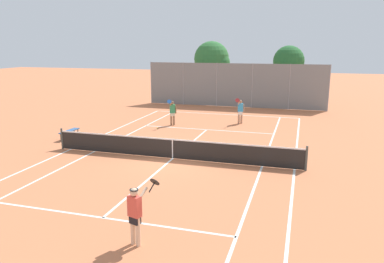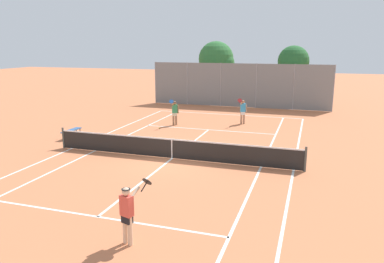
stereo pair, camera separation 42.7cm
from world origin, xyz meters
name	(u,v)px [view 2 (the right image)]	position (x,y,z in m)	size (l,w,h in m)	color
ground_plane	(172,158)	(0.00, 0.00, 0.00)	(120.00, 120.00, 0.00)	#C67047
court_line_markings	(172,158)	(0.00, 0.00, 0.00)	(11.10, 23.90, 0.01)	silver
tennis_net	(172,148)	(0.00, 0.00, 0.51)	(12.00, 0.10, 1.07)	#474C47
player_near_side	(127,212)	(1.66, -7.55, 0.93)	(0.82, 0.70, 1.77)	beige
player_far_left	(175,111)	(-2.50, 7.04, 0.93)	(0.43, 0.90, 1.77)	#936B4C
player_far_right	(243,110)	(1.68, 8.85, 0.93)	(0.53, 0.84, 1.77)	tan
loose_tennis_ball_0	(159,128)	(-3.09, 5.78, 0.03)	(0.07, 0.07, 0.07)	#D1DB33
loose_tennis_ball_1	(138,148)	(-2.21, 0.99, 0.03)	(0.07, 0.07, 0.07)	#D1DB33
loose_tennis_ball_2	(114,148)	(-3.40, 0.59, 0.03)	(0.07, 0.07, 0.07)	#D1DB33
loose_tennis_ball_3	(161,147)	(-1.18, 1.57, 0.03)	(0.07, 0.07, 0.07)	#D1DB33
courtside_bench	(71,131)	(-6.88, 1.98, 0.41)	(0.36, 1.50, 0.47)	#33598C
back_fence	(238,85)	(0.00, 15.65, 1.85)	(15.22, 0.08, 3.70)	gray
tree_behind_left	(218,60)	(-2.63, 18.89, 3.78)	(3.41, 3.26, 5.54)	brown
tree_behind_right	(293,62)	(4.18, 18.47, 3.73)	(2.69, 2.69, 5.15)	brown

